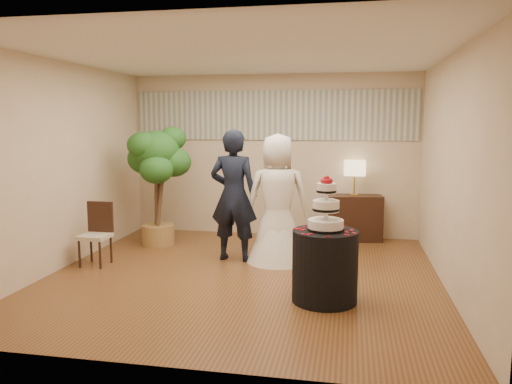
% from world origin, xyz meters
% --- Properties ---
extents(floor, '(5.00, 5.00, 0.00)m').
position_xyz_m(floor, '(0.00, 0.00, 0.00)').
color(floor, brown).
rests_on(floor, ground).
extents(ceiling, '(5.00, 5.00, 0.00)m').
position_xyz_m(ceiling, '(0.00, 0.00, 2.80)').
color(ceiling, white).
rests_on(ceiling, wall_back).
extents(wall_back, '(5.00, 0.06, 2.80)m').
position_xyz_m(wall_back, '(0.00, 2.50, 1.40)').
color(wall_back, beige).
rests_on(wall_back, ground).
extents(wall_front, '(5.00, 0.06, 2.80)m').
position_xyz_m(wall_front, '(0.00, -2.50, 1.40)').
color(wall_front, beige).
rests_on(wall_front, ground).
extents(wall_left, '(0.06, 5.00, 2.80)m').
position_xyz_m(wall_left, '(-2.50, 0.00, 1.40)').
color(wall_left, beige).
rests_on(wall_left, ground).
extents(wall_right, '(0.06, 5.00, 2.80)m').
position_xyz_m(wall_right, '(2.50, 0.00, 1.40)').
color(wall_right, beige).
rests_on(wall_right, ground).
extents(mural_border, '(4.90, 0.02, 0.85)m').
position_xyz_m(mural_border, '(0.00, 2.48, 2.10)').
color(mural_border, '#ABAE9D').
rests_on(mural_border, wall_back).
extents(groom, '(0.71, 0.49, 1.89)m').
position_xyz_m(groom, '(-0.29, 0.74, 0.94)').
color(groom, black).
rests_on(groom, floor).
extents(bride, '(1.04, 1.04, 1.83)m').
position_xyz_m(bride, '(0.34, 0.78, 0.91)').
color(bride, white).
rests_on(bride, floor).
extents(cake_table, '(0.93, 0.93, 0.80)m').
position_xyz_m(cake_table, '(1.09, -0.73, 0.40)').
color(cake_table, black).
rests_on(cake_table, floor).
extents(wedding_cake, '(0.40, 0.40, 0.61)m').
position_xyz_m(wedding_cake, '(1.09, -0.73, 1.11)').
color(wedding_cake, white).
rests_on(wedding_cake, cake_table).
extents(console, '(0.98, 0.56, 0.77)m').
position_xyz_m(console, '(1.42, 2.28, 0.38)').
color(console, black).
rests_on(console, floor).
extents(table_lamp, '(0.35, 0.35, 0.58)m').
position_xyz_m(table_lamp, '(1.42, 2.28, 1.06)').
color(table_lamp, '#D0BB89').
rests_on(table_lamp, console).
extents(ficus_tree, '(1.05, 1.05, 1.95)m').
position_xyz_m(ficus_tree, '(-1.70, 1.36, 0.98)').
color(ficus_tree, '#255E1F').
rests_on(ficus_tree, floor).
extents(side_chair, '(0.41, 0.43, 0.87)m').
position_xyz_m(side_chair, '(-2.12, 0.10, 0.44)').
color(side_chair, black).
rests_on(side_chair, floor).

